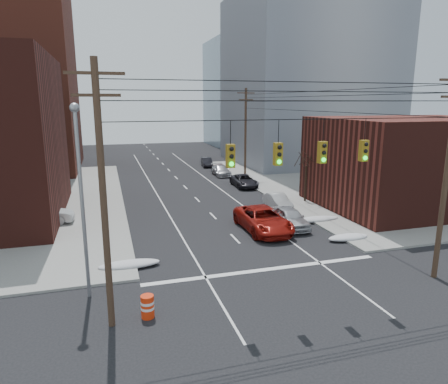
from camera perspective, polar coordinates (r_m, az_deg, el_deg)
ground at (r=18.14m, az=14.14°, el=-18.71°), size 160.00×160.00×0.00m
sidewalk_ne at (r=54.25m, az=24.40°, el=1.77°), size 40.00×40.00×0.15m
building_brick_far at (r=89.00m, az=-28.39°, el=9.10°), size 22.00×18.00×12.00m
building_office at (r=64.75m, az=11.80°, el=15.30°), size 22.00×20.00×25.00m
building_glass at (r=89.21m, az=4.83°, el=13.78°), size 20.00×18.00×22.00m
building_storefront at (r=39.61m, az=25.31°, el=3.77°), size 16.00×12.00×8.00m
utility_pole_left at (r=16.54m, az=-16.89°, el=-0.27°), size 2.20×0.28×11.00m
utility_pole_right at (r=23.56m, az=29.22°, el=2.41°), size 2.20×0.28×11.00m
utility_pole_far at (r=50.17m, az=3.09°, el=8.67°), size 2.20×0.28×11.00m
traffic_signals at (r=18.30m, az=10.90°, el=5.67°), size 17.00×0.42×2.02m
street_light at (r=19.56m, az=-19.78°, el=0.75°), size 0.44×0.44×9.32m
bare_tree at (r=38.31m, az=11.59°, el=1.92°), size 2.09×2.20×4.93m
snow_nw at (r=23.98m, az=-13.37°, el=-10.02°), size 3.50×1.08×0.42m
snow_ne at (r=29.03m, az=17.31°, el=-6.20°), size 3.00×1.08×0.42m
snow_east_far at (r=32.66m, az=12.96°, el=-3.83°), size 4.00×1.08×0.42m
red_pickup at (r=29.66m, az=5.59°, el=-3.92°), size 2.97×6.29×1.74m
parked_car_a at (r=30.78m, az=9.36°, el=-3.61°), size 1.84×4.51×1.53m
parked_car_b at (r=35.91m, az=7.71°, el=-1.36°), size 1.48×4.06×1.33m
parked_car_c at (r=44.90m, az=2.88°, el=1.61°), size 2.41×4.97×1.36m
parked_car_d at (r=51.78m, az=-0.44°, el=3.11°), size 1.96×4.63×1.33m
parked_car_e at (r=52.54m, az=-0.48°, el=3.27°), size 1.85×4.10×1.37m
parked_car_f at (r=59.11m, az=-2.49°, el=4.29°), size 1.81×4.07×1.30m
lot_car_a at (r=33.73m, az=-24.32°, el=-2.99°), size 4.37×1.74×1.41m
lot_car_b at (r=39.57m, az=-25.43°, el=-0.95°), size 5.16×3.14×1.34m
lot_car_d at (r=44.45m, az=-26.21°, el=0.30°), size 3.89×2.49×1.23m
construction_barrel at (r=18.63m, az=-10.87°, el=-15.74°), size 0.65×0.65×1.04m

